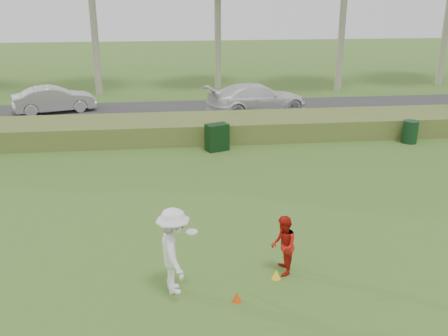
{
  "coord_description": "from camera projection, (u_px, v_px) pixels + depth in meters",
  "views": [
    {
      "loc": [
        -1.69,
        -10.27,
        6.41
      ],
      "look_at": [
        0.0,
        4.0,
        1.3
      ],
      "focal_mm": 40.0,
      "sensor_mm": 36.0,
      "label": 1
    }
  ],
  "objects": [
    {
      "name": "player_red",
      "position": [
        283.0,
        246.0,
        11.77
      ],
      "size": [
        0.64,
        0.78,
        1.47
      ],
      "primitive_type": "imported",
      "rotation": [
        0.0,
        0.0,
        -1.7
      ],
      "color": "#B8180F",
      "rests_on": "ground"
    },
    {
      "name": "car_right",
      "position": [
        257.0,
        98.0,
        27.25
      ],
      "size": [
        5.95,
        3.59,
        1.61
      ],
      "primitive_type": "imported",
      "rotation": [
        0.0,
        0.0,
        1.83
      ],
      "color": "silver",
      "rests_on": "park_road"
    },
    {
      "name": "park_road",
      "position": [
        197.0,
        112.0,
        27.84
      ],
      "size": [
        80.0,
        6.0,
        0.06
      ],
      "primitive_type": "cube",
      "color": "#2D2D2D",
      "rests_on": "ground"
    },
    {
      "name": "ground",
      "position": [
        244.0,
        275.0,
        11.94
      ],
      "size": [
        120.0,
        120.0,
        0.0
      ],
      "primitive_type": "plane",
      "color": "#376120",
      "rests_on": "ground"
    },
    {
      "name": "player_white",
      "position": [
        174.0,
        251.0,
        10.97
      ],
      "size": [
        1.0,
        1.39,
        2.01
      ],
      "rotation": [
        0.0,
        0.0,
        1.72
      ],
      "color": "white",
      "rests_on": "ground"
    },
    {
      "name": "car_mid",
      "position": [
        54.0,
        99.0,
        27.48
      ],
      "size": [
        4.62,
        2.81,
        1.44
      ],
      "primitive_type": "imported",
      "rotation": [
        0.0,
        0.0,
        1.89
      ],
      "color": "silver",
      "rests_on": "park_road"
    },
    {
      "name": "cone_orange",
      "position": [
        237.0,
        297.0,
        10.87
      ],
      "size": [
        0.21,
        0.21,
        0.23
      ],
      "primitive_type": "cone",
      "color": "#D9440B",
      "rests_on": "ground"
    },
    {
      "name": "cone_yellow",
      "position": [
        276.0,
        274.0,
        11.73
      ],
      "size": [
        0.22,
        0.22,
        0.24
      ],
      "primitive_type": "cone",
      "color": "yellow",
      "rests_on": "ground"
    },
    {
      "name": "reed_strip",
      "position": [
        204.0,
        128.0,
        23.02
      ],
      "size": [
        80.0,
        3.0,
        0.9
      ],
      "primitive_type": "cube",
      "color": "#516428",
      "rests_on": "ground"
    },
    {
      "name": "trash_bin",
      "position": [
        410.0,
        132.0,
        22.16
      ],
      "size": [
        0.77,
        0.77,
        1.0
      ],
      "primitive_type": "cylinder",
      "rotation": [
        0.0,
        0.0,
        0.16
      ],
      "color": "black",
      "rests_on": "ground"
    },
    {
      "name": "utility_cabinet",
      "position": [
        217.0,
        137.0,
        21.09
      ],
      "size": [
        1.06,
        0.86,
        1.15
      ],
      "primitive_type": "cube",
      "rotation": [
        0.0,
        0.0,
        0.36
      ],
      "color": "black",
      "rests_on": "ground"
    }
  ]
}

